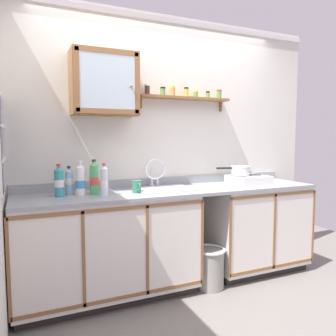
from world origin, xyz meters
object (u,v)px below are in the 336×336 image
Objects in this scene: hot_plate_stove at (249,180)px; trash_bin at (210,267)px; sink at (163,191)px; bottle_opaque_white_0 at (80,180)px; mug at (137,187)px; bottle_detergent_teal_3 at (59,182)px; bottle_soda_green_2 at (94,179)px; bottle_water_blue_4 at (69,181)px; wall_cabinet at (104,84)px; bottle_water_clear_1 at (104,181)px; saucepan at (240,170)px.

hot_plate_stove is 1.00× the size of trash_bin.
sink is 1.42× the size of hot_plate_stove.
mug is at bearing -9.42° from bottle_opaque_white_0.
sink reaches higher than bottle_detergent_teal_3.
bottle_opaque_white_0 is 0.97× the size of bottle_soda_green_2.
wall_cabinet is at bearing 11.28° from bottle_water_blue_4.
bottle_water_blue_4 is (-0.26, 0.18, -0.01)m from bottle_water_clear_1.
mug is at bearing -42.73° from wall_cabinet.
trash_bin is at bearing -9.85° from bottle_detergent_teal_3.
bottle_soda_green_2 is (-1.50, -0.01, -0.01)m from saucepan.
bottle_opaque_white_0 reaches higher than mug.
bottle_water_blue_4 is (-0.08, 0.06, -0.01)m from bottle_opaque_white_0.
saucepan reaches higher than trash_bin.
bottle_water_clear_1 is at bearing -106.54° from wall_cabinet.
bottle_soda_green_2 is at bearing 167.40° from trash_bin.
sink is 0.84m from bottle_water_blue_4.
sink is 1.79× the size of bottle_soda_green_2.
bottle_soda_green_2 is 0.79× the size of trash_bin.
bottle_water_clear_1 is 0.47× the size of wall_cabinet.
bottle_water_blue_4 is (-1.70, 0.06, -0.03)m from saucepan.
sink is 1.96× the size of bottle_water_clear_1.
bottle_detergent_teal_3 is 2.23× the size of mug.
hot_plate_stove is at bearing -0.55° from bottle_detergent_teal_3.
mug is 0.21× the size of wall_cabinet.
bottle_water_clear_1 is 0.87m from wall_cabinet.
bottle_water_clear_1 is at bearing -172.56° from mug.
wall_cabinet is at bearing 166.37° from sink.
bottle_opaque_white_0 is (-1.71, 0.03, 0.08)m from hot_plate_stove.
wall_cabinet is 1.93m from trash_bin.
sink reaches higher than saucepan.
bottle_opaque_white_0 is 0.76× the size of trash_bin.
bottle_water_clear_1 is at bearing -17.57° from bottle_detergent_teal_3.
saucepan is at bearing 164.70° from hot_plate_stove.
bottle_opaque_white_0 reaches higher than bottle_water_blue_4.
wall_cabinet reaches higher than mug.
saucepan is 1.02m from trash_bin.
bottle_soda_green_2 reaches higher than bottle_water_clear_1.
saucepan is at bearing -0.00° from bottle_opaque_white_0.
saucepan is 1.20× the size of bottle_opaque_white_0.
hot_plate_stove is 3.13× the size of mug.
bottle_water_blue_4 is at bearing 177.16° from hot_plate_stove.
bottle_soda_green_2 is 0.28m from bottle_detergent_teal_3.
trash_bin is at bearing -13.27° from mug.
hot_plate_stove is at bearing 2.41° from mug.
saucepan is 1.70m from bottle_water_blue_4.
trash_bin is (0.66, -0.15, -0.78)m from mug.
bottle_soda_green_2 reaches higher than sink.
bottle_detergent_teal_3 reaches higher than saucepan.
bottle_water_clear_1 reaches higher than hot_plate_stove.
bottle_water_blue_4 reaches higher than trash_bin.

